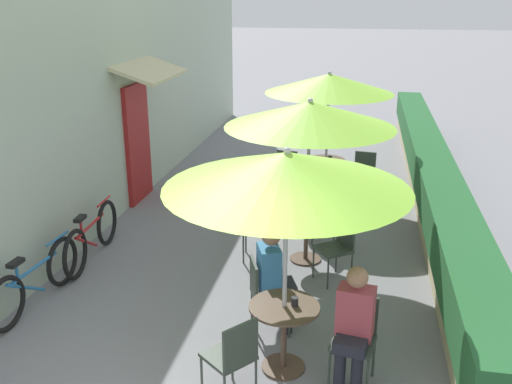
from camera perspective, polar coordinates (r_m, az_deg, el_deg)
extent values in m
cube|color=#B2C1AD|center=(10.92, -11.51, 11.10)|extent=(0.24, 14.11, 4.20)
cube|color=maroon|center=(10.42, -11.74, 4.80)|extent=(0.08, 0.96, 2.10)
cube|color=beige|center=(10.07, -10.58, 11.92)|extent=(0.78, 1.80, 0.30)
cube|color=tan|center=(10.55, 16.80, -0.14)|extent=(0.44, 13.11, 0.45)
cube|color=#235B2D|center=(10.40, 17.07, 2.49)|extent=(0.60, 12.46, 0.56)
cylinder|color=brown|center=(6.04, 2.74, -17.03)|extent=(0.44, 0.44, 0.02)
cylinder|color=brown|center=(5.84, 2.79, -14.30)|extent=(0.06, 0.06, 0.69)
cylinder|color=brown|center=(5.66, 2.85, -11.40)|extent=(0.70, 0.70, 0.02)
cylinder|color=#B7B7BC|center=(5.47, 2.92, -7.76)|extent=(0.04, 0.04, 2.21)
cone|color=#8CD138|center=(5.09, 3.11, 2.18)|extent=(2.26, 2.26, 0.34)
sphere|color=#B7B7BC|center=(5.04, 3.14, 4.11)|extent=(0.07, 0.07, 0.07)
cube|color=#384238|center=(5.66, 9.69, -14.68)|extent=(0.46, 0.46, 0.04)
cube|color=#384238|center=(5.71, 10.17, -11.93)|extent=(0.38, 0.09, 0.42)
cylinder|color=#384238|center=(5.67, 7.32, -17.25)|extent=(0.02, 0.02, 0.45)
cylinder|color=#384238|center=(5.63, 11.07, -17.84)|extent=(0.02, 0.02, 0.45)
cylinder|color=#384238|center=(5.96, 8.15, -15.28)|extent=(0.02, 0.02, 0.45)
cylinder|color=#384238|center=(5.92, 11.68, -15.81)|extent=(0.02, 0.02, 0.45)
cylinder|color=#23232D|center=(5.65, 8.36, -17.34)|extent=(0.11, 0.11, 0.47)
cylinder|color=#23232D|center=(5.63, 10.02, -17.61)|extent=(0.11, 0.11, 0.47)
cube|color=#23232D|center=(5.55, 9.55, -14.49)|extent=(0.36, 0.40, 0.12)
cube|color=#AD424C|center=(5.50, 9.92, -11.72)|extent=(0.37, 0.27, 0.50)
sphere|color=#A87556|center=(5.31, 10.11, -8.40)|extent=(0.20, 0.20, 0.20)
cube|color=#384238|center=(6.37, 1.46, -10.24)|extent=(0.51, 0.51, 0.04)
cube|color=#384238|center=(6.24, -0.21, -8.70)|extent=(0.16, 0.37, 0.42)
cylinder|color=#384238|center=(6.37, 3.39, -12.64)|extent=(0.02, 0.02, 0.45)
cylinder|color=#384238|center=(6.67, 2.69, -11.03)|extent=(0.02, 0.02, 0.45)
cylinder|color=#384238|center=(6.31, 0.12, -12.95)|extent=(0.02, 0.02, 0.45)
cylinder|color=#384238|center=(6.61, -0.42, -11.31)|extent=(0.02, 0.02, 0.45)
cylinder|color=#23232D|center=(6.44, 3.19, -12.10)|extent=(0.11, 0.11, 0.47)
cylinder|color=#23232D|center=(6.58, 2.88, -11.39)|extent=(0.11, 0.11, 0.47)
cube|color=#23232D|center=(6.35, 2.28, -9.54)|extent=(0.44, 0.41, 0.12)
cube|color=teal|center=(6.21, 1.30, -7.60)|extent=(0.32, 0.40, 0.50)
sphere|color=#A87556|center=(6.06, 1.52, -4.46)|extent=(0.20, 0.20, 0.20)
cube|color=#384238|center=(5.43, -2.79, -16.06)|extent=(0.56, 0.56, 0.04)
cube|color=#384238|center=(5.19, -1.55, -15.10)|extent=(0.27, 0.31, 0.42)
cylinder|color=#384238|center=(5.76, -2.39, -16.43)|extent=(0.02, 0.02, 0.45)
cylinder|color=#384238|center=(5.60, -5.46, -17.75)|extent=(0.02, 0.02, 0.45)
cylinder|color=#384238|center=(5.54, 0.00, -18.12)|extent=(0.02, 0.02, 0.45)
cylinder|color=#232328|center=(5.64, 3.90, -10.88)|extent=(0.07, 0.07, 0.09)
cylinder|color=brown|center=(8.19, 4.96, -6.66)|extent=(0.44, 0.44, 0.02)
cylinder|color=brown|center=(8.05, 5.03, -4.45)|extent=(0.06, 0.06, 0.69)
cylinder|color=brown|center=(7.92, 5.10, -2.16)|extent=(0.70, 0.70, 0.02)
cylinder|color=#B7B7BC|center=(7.78, 5.19, 0.60)|extent=(0.04, 0.04, 2.21)
cone|color=#8CD138|center=(7.52, 5.42, 7.74)|extent=(2.26, 2.26, 0.34)
sphere|color=#B7B7BC|center=(7.49, 5.46, 9.08)|extent=(0.07, 0.07, 0.07)
cube|color=#384238|center=(7.48, 7.71, -5.70)|extent=(0.56, 0.56, 0.04)
cube|color=#384238|center=(7.49, 8.98, -3.97)|extent=(0.25, 0.32, 0.42)
cylinder|color=#384238|center=(7.63, 5.76, -6.98)|extent=(0.02, 0.02, 0.45)
cylinder|color=#384238|center=(7.35, 7.21, -8.09)|extent=(0.02, 0.02, 0.45)
cylinder|color=#384238|center=(7.80, 8.04, -6.45)|extent=(0.02, 0.02, 0.45)
cylinder|color=#384238|center=(7.54, 9.54, -7.50)|extent=(0.02, 0.02, 0.45)
cube|color=#384238|center=(8.57, 7.34, -2.34)|extent=(0.53, 0.53, 0.04)
cube|color=#384238|center=(8.58, 6.31, -0.78)|extent=(0.18, 0.36, 0.42)
cylinder|color=#384238|center=(8.44, 7.79, -4.38)|extent=(0.02, 0.02, 0.45)
cylinder|color=#384238|center=(8.74, 8.87, -3.59)|extent=(0.02, 0.02, 0.45)
cylinder|color=#384238|center=(8.59, 5.65, -3.85)|extent=(0.02, 0.02, 0.45)
cylinder|color=#384238|center=(8.88, 6.79, -3.09)|extent=(0.02, 0.02, 0.45)
cube|color=#384238|center=(8.03, 0.12, -3.70)|extent=(0.44, 0.44, 0.04)
cube|color=#384238|center=(7.78, 0.02, -2.81)|extent=(0.38, 0.07, 0.42)
cylinder|color=#384238|center=(8.28, 1.47, -4.69)|extent=(0.02, 0.02, 0.45)
cylinder|color=#384238|center=(8.30, -1.02, -4.61)|extent=(0.02, 0.02, 0.45)
cylinder|color=#384238|center=(7.95, 1.32, -5.74)|extent=(0.02, 0.02, 0.45)
cylinder|color=#384238|center=(7.97, -1.27, -5.65)|extent=(0.02, 0.02, 0.45)
cylinder|color=brown|center=(10.70, 6.87, -0.36)|extent=(0.44, 0.44, 0.02)
cylinder|color=brown|center=(10.59, 6.94, 1.40)|extent=(0.06, 0.06, 0.69)
cylinder|color=brown|center=(10.49, 7.02, 3.19)|extent=(0.70, 0.70, 0.02)
cylinder|color=#B7B7BC|center=(10.39, 7.11, 5.33)|extent=(0.04, 0.04, 2.21)
cone|color=#8CD138|center=(10.20, 7.34, 10.72)|extent=(2.26, 2.26, 0.34)
sphere|color=#B7B7BC|center=(10.17, 7.38, 11.71)|extent=(0.07, 0.07, 0.07)
cube|color=#384238|center=(10.46, 10.66, 1.50)|extent=(0.45, 0.45, 0.04)
cube|color=#384238|center=(10.57, 10.87, 2.88)|extent=(0.38, 0.08, 0.42)
cylinder|color=#384238|center=(10.38, 9.46, 0.13)|extent=(0.02, 0.02, 0.45)
cylinder|color=#384238|center=(10.34, 11.42, -0.07)|extent=(0.02, 0.02, 0.45)
cylinder|color=#384238|center=(10.72, 9.77, 0.73)|extent=(0.02, 0.02, 0.45)
cylinder|color=#384238|center=(10.68, 11.67, 0.53)|extent=(0.02, 0.02, 0.45)
cube|color=#384238|center=(10.71, 3.35, 2.24)|extent=(0.45, 0.45, 0.04)
cube|color=#384238|center=(10.48, 3.11, 3.05)|extent=(0.38, 0.08, 0.42)
cylinder|color=#384238|center=(10.90, 4.49, 1.28)|extent=(0.02, 0.02, 0.45)
cylinder|color=#384238|center=(10.99, 2.67, 1.46)|extent=(0.02, 0.02, 0.45)
cylinder|color=#384238|center=(10.57, 4.02, 0.71)|extent=(0.02, 0.02, 0.45)
cylinder|color=#384238|center=(10.66, 2.14, 0.90)|extent=(0.02, 0.02, 0.45)
cylinder|color=#232328|center=(10.43, 7.43, 3.40)|extent=(0.07, 0.07, 0.09)
torus|color=black|center=(7.80, -18.79, -6.58)|extent=(0.11, 0.65, 0.65)
torus|color=black|center=(7.02, -23.73, -10.21)|extent=(0.11, 0.65, 0.65)
cylinder|color=#236BA8|center=(7.32, -21.28, -7.07)|extent=(0.11, 0.86, 0.04)
cylinder|color=#236BA8|center=(7.26, -22.01, -8.84)|extent=(0.09, 0.63, 0.41)
cylinder|color=#236BA8|center=(7.07, -22.80, -7.37)|extent=(0.04, 0.04, 0.23)
cube|color=black|center=(7.02, -22.92, -6.54)|extent=(0.12, 0.23, 0.05)
cylinder|color=#236BA8|center=(7.63, -19.24, -4.41)|extent=(0.06, 0.46, 0.03)
torus|color=black|center=(8.82, -14.68, -2.97)|extent=(0.10, 0.68, 0.68)
torus|color=black|center=(7.91, -17.63, -5.95)|extent=(0.10, 0.68, 0.68)
cylinder|color=#B21E1E|center=(8.29, -16.19, -3.20)|extent=(0.09, 0.86, 0.04)
cylinder|color=#B21E1E|center=(8.19, -16.61, -4.80)|extent=(0.07, 0.63, 0.41)
cylinder|color=#B21E1E|center=(8.00, -17.10, -3.34)|extent=(0.04, 0.04, 0.24)
cube|color=black|center=(7.95, -17.19, -2.55)|extent=(0.11, 0.23, 0.05)
cylinder|color=#B21E1E|center=(8.66, -14.99, -0.90)|extent=(0.05, 0.46, 0.03)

